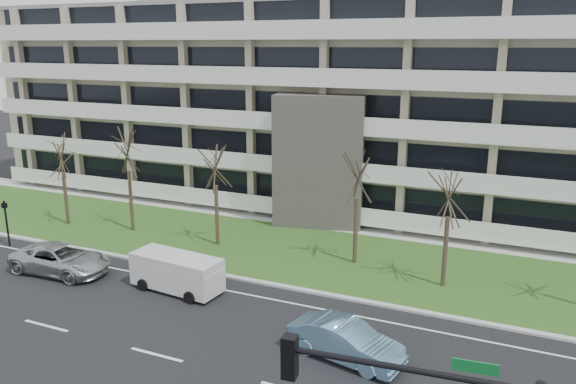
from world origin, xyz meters
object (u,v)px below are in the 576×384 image
at_px(blue_sedan, 346,341).
at_px(pedestrian_signal, 6,217).
at_px(silver_pickup, 61,259).
at_px(white_van, 178,270).

height_order(blue_sedan, pedestrian_signal, pedestrian_signal).
bearing_deg(blue_sedan, pedestrian_signal, 92.13).
distance_m(blue_sedan, pedestrian_signal, 23.58).
distance_m(silver_pickup, blue_sedan, 17.16).
relative_size(white_van, pedestrian_signal, 1.69).
height_order(white_van, pedestrian_signal, pedestrian_signal).
xyz_separation_m(silver_pickup, pedestrian_signal, (-6.19, 1.85, 1.09)).
bearing_deg(white_van, blue_sedan, -9.86).
bearing_deg(silver_pickup, white_van, -87.09).
bearing_deg(pedestrian_signal, blue_sedan, -24.50).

